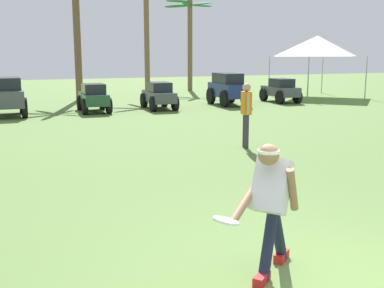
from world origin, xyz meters
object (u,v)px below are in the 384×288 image
at_px(parked_car_slot_c, 8,96).
at_px(parked_car_slot_g, 281,90).
at_px(teammate_near_sideline, 246,109).
at_px(parked_car_slot_e, 159,95).
at_px(frisbee_thrower, 271,202).
at_px(frisbee_in_flight, 226,221).
at_px(parked_car_slot_f, 228,88).
at_px(event_tent, 317,46).
at_px(parked_car_slot_d, 94,97).
at_px(palm_tree_far_right, 190,33).
at_px(palm_tree_left_of_centre, 77,23).
at_px(palm_tree_right_of_centre, 146,8).

xyz_separation_m(parked_car_slot_c, parked_car_slot_g, (11.90, 0.43, -0.18)).
height_order(teammate_near_sideline, parked_car_slot_e, teammate_near_sideline).
height_order(frisbee_thrower, frisbee_in_flight, frisbee_thrower).
distance_m(parked_car_slot_f, event_tent, 6.62).
bearing_deg(teammate_near_sideline, frisbee_in_flight, -120.33).
distance_m(frisbee_in_flight, parked_car_slot_d, 15.11).
bearing_deg(parked_car_slot_g, parked_car_slot_c, -177.94).
height_order(parked_car_slot_e, palm_tree_far_right, palm_tree_far_right).
height_order(parked_car_slot_g, palm_tree_far_right, palm_tree_far_right).
bearing_deg(frisbee_in_flight, palm_tree_left_of_centre, 84.08).
relative_size(parked_car_slot_e, parked_car_slot_f, 0.94).
distance_m(teammate_near_sideline, parked_car_slot_e, 8.60).
xyz_separation_m(parked_car_slot_g, palm_tree_far_right, (-1.24, 8.15, 2.89)).
xyz_separation_m(teammate_near_sideline, palm_tree_right_of_centre, (2.48, 15.78, 3.72)).
xyz_separation_m(parked_car_slot_c, palm_tree_left_of_centre, (3.42, 5.08, 2.90)).
bearing_deg(teammate_near_sideline, palm_tree_right_of_centre, 81.08).
relative_size(frisbee_thrower, palm_tree_right_of_centre, 0.19).
height_order(parked_car_slot_f, palm_tree_left_of_centre, palm_tree_left_of_centre).
bearing_deg(event_tent, teammate_near_sideline, -133.12).
xyz_separation_m(parked_car_slot_e, palm_tree_right_of_centre, (1.79, 7.22, 4.09)).
xyz_separation_m(frisbee_in_flight, parked_car_slot_g, (10.57, 15.43, -0.20)).
height_order(frisbee_thrower, teammate_near_sideline, teammate_near_sideline).
relative_size(frisbee_thrower, parked_car_slot_c, 0.60).
bearing_deg(parked_car_slot_e, teammate_near_sideline, -94.63).
distance_m(parked_car_slot_g, event_tent, 4.17).
height_order(frisbee_in_flight, parked_car_slot_c, parked_car_slot_c).
relative_size(teammate_near_sideline, palm_tree_right_of_centre, 0.21).
xyz_separation_m(parked_car_slot_g, event_tent, (3.22, 1.68, 2.05)).
bearing_deg(event_tent, palm_tree_left_of_centre, 165.76).
height_order(palm_tree_left_of_centre, palm_tree_far_right, palm_tree_left_of_centre).
relative_size(parked_car_slot_c, event_tent, 0.64).
bearing_deg(parked_car_slot_c, palm_tree_right_of_centre, 43.46).
height_order(frisbee_thrower, palm_tree_left_of_centre, palm_tree_left_of_centre).
bearing_deg(palm_tree_far_right, frisbee_in_flight, -111.58).
height_order(frisbee_thrower, parked_car_slot_f, frisbee_thrower).
bearing_deg(palm_tree_right_of_centre, palm_tree_far_right, 24.58).
height_order(frisbee_thrower, parked_car_slot_e, frisbee_thrower).
xyz_separation_m(parked_car_slot_c, event_tent, (15.13, 2.11, 1.87)).
distance_m(frisbee_in_flight, parked_car_slot_f, 17.10).
bearing_deg(parked_car_slot_g, event_tent, 27.56).
distance_m(frisbee_thrower, parked_car_slot_g, 18.14).
height_order(frisbee_thrower, parked_car_slot_d, frisbee_thrower).
bearing_deg(teammate_near_sideline, parked_car_slot_d, 102.80).
relative_size(parked_car_slot_d, parked_car_slot_e, 1.00).
bearing_deg(parked_car_slot_e, parked_car_slot_f, 5.54).
xyz_separation_m(frisbee_thrower, frisbee_in_flight, (-0.64, -0.26, -0.03)).
distance_m(parked_car_slot_d, palm_tree_far_right, 11.79).
height_order(parked_car_slot_c, parked_car_slot_d, parked_car_slot_c).
xyz_separation_m(parked_car_slot_d, parked_car_slot_g, (8.80, 0.42, 0.00)).
distance_m(parked_car_slot_g, palm_tree_far_right, 8.74).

